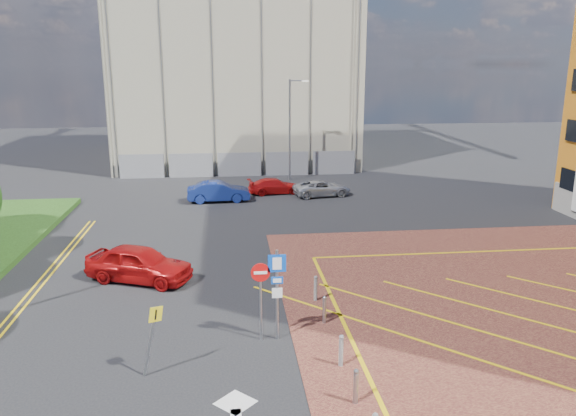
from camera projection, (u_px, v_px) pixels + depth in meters
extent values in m
plane|color=black|center=(265.00, 354.00, 18.18)|extent=(140.00, 140.00, 0.00)
cylinder|color=#9EA0A8|center=(290.00, 131.00, 44.57)|extent=(0.16, 0.16, 8.00)
cylinder|color=#9EA0A8|center=(297.00, 81.00, 43.67)|extent=(1.20, 0.10, 0.10)
cube|color=silver|center=(305.00, 81.00, 43.74)|extent=(0.50, 0.15, 0.12)
cylinder|color=#9EA0A8|center=(277.00, 295.00, 18.80)|extent=(0.10, 0.10, 3.20)
cube|color=#0A46BE|center=(277.00, 263.00, 18.48)|extent=(0.60, 0.04, 0.60)
cube|color=white|center=(277.00, 264.00, 18.46)|extent=(0.30, 0.02, 0.42)
cube|color=#0A46BE|center=(277.00, 280.00, 18.63)|extent=(0.40, 0.04, 0.25)
cube|color=white|center=(277.00, 281.00, 18.61)|extent=(0.28, 0.02, 0.14)
cube|color=white|center=(277.00, 293.00, 18.74)|extent=(0.35, 0.04, 0.35)
cylinder|color=#9EA0A8|center=(261.00, 303.00, 18.80)|extent=(0.08, 0.08, 2.70)
cylinder|color=red|center=(260.00, 273.00, 18.50)|extent=(0.64, 0.04, 0.64)
cube|color=white|center=(261.00, 273.00, 18.47)|extent=(0.44, 0.02, 0.10)
cylinder|color=#9EA0A8|center=(150.00, 342.00, 16.67)|extent=(0.53, 0.08, 2.17)
cube|color=yellow|center=(156.00, 314.00, 16.45)|extent=(0.41, 0.41, 0.53)
cylinder|color=#9EA0A8|center=(356.00, 388.00, 15.42)|extent=(0.14, 0.14, 0.90)
cylinder|color=black|center=(341.00, 352.00, 17.34)|extent=(0.14, 0.14, 0.90)
cylinder|color=#9EA0A8|center=(324.00, 311.00, 20.23)|extent=(0.14, 0.14, 0.90)
cylinder|color=black|center=(316.00, 290.00, 22.16)|extent=(0.14, 0.14, 0.90)
cube|color=#B1A991|center=(234.00, 44.00, 53.95)|extent=(21.20, 19.20, 22.00)
cube|color=gray|center=(251.00, 164.00, 46.92)|extent=(21.60, 0.06, 2.00)
imported|color=#AD0E0F|center=(139.00, 263.00, 24.16)|extent=(4.98, 3.49, 1.57)
imported|color=navy|center=(219.00, 192.00, 38.23)|extent=(4.29, 1.65, 1.39)
imported|color=#B40F0F|center=(275.00, 186.00, 40.63)|extent=(4.02, 2.09, 1.11)
imported|color=#AAABB1|center=(322.00, 188.00, 39.90)|extent=(4.32, 2.53, 1.13)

